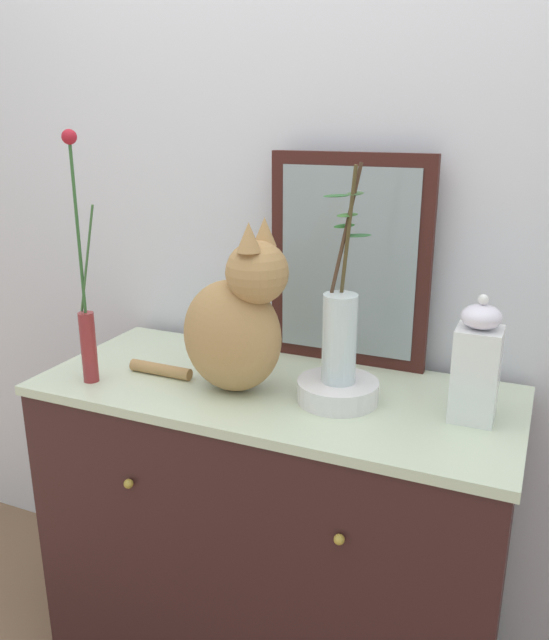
{
  "coord_description": "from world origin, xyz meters",
  "views": [
    {
      "loc": [
        0.62,
        -1.4,
        1.57
      ],
      "look_at": [
        0.0,
        0.0,
        1.08
      ],
      "focal_mm": 36.13,
      "sensor_mm": 36.0,
      "label": 1
    }
  ],
  "objects_px": {
    "sideboard": "(274,535)",
    "jar_lidded_porcelain": "(477,365)",
    "bowl_porcelain": "(338,391)",
    "mirror_leaning": "(349,262)",
    "cat_sitting": "(237,322)",
    "vase_glass_clear": "(340,330)",
    "vase_slim_green": "(86,315)"
  },
  "relations": [
    {
      "from": "bowl_porcelain",
      "to": "vase_glass_clear",
      "type": "height_order",
      "value": "vase_glass_clear"
    },
    {
      "from": "vase_slim_green",
      "to": "jar_lidded_porcelain",
      "type": "relative_size",
      "value": 2.15
    },
    {
      "from": "vase_slim_green",
      "to": "mirror_leaning",
      "type": "bearing_deg",
      "value": 35.6
    },
    {
      "from": "jar_lidded_porcelain",
      "to": "vase_glass_clear",
      "type": "bearing_deg",
      "value": -174.48
    },
    {
      "from": "vase_glass_clear",
      "to": "cat_sitting",
      "type": "bearing_deg",
      "value": -170.66
    },
    {
      "from": "bowl_porcelain",
      "to": "vase_glass_clear",
      "type": "distance_m",
      "value": 0.16
    },
    {
      "from": "cat_sitting",
      "to": "bowl_porcelain",
      "type": "height_order",
      "value": "cat_sitting"
    },
    {
      "from": "sideboard",
      "to": "vase_slim_green",
      "type": "xyz_separation_m",
      "value": [
        -0.46,
        -0.16,
        0.63
      ]
    },
    {
      "from": "cat_sitting",
      "to": "vase_glass_clear",
      "type": "bearing_deg",
      "value": 9.34
    },
    {
      "from": "mirror_leaning",
      "to": "vase_glass_clear",
      "type": "bearing_deg",
      "value": -76.1
    },
    {
      "from": "cat_sitting",
      "to": "vase_slim_green",
      "type": "bearing_deg",
      "value": -164.8
    },
    {
      "from": "mirror_leaning",
      "to": "cat_sitting",
      "type": "height_order",
      "value": "mirror_leaning"
    },
    {
      "from": "mirror_leaning",
      "to": "jar_lidded_porcelain",
      "type": "bearing_deg",
      "value": -31.41
    },
    {
      "from": "mirror_leaning",
      "to": "bowl_porcelain",
      "type": "distance_m",
      "value": 0.38
    },
    {
      "from": "mirror_leaning",
      "to": "vase_glass_clear",
      "type": "height_order",
      "value": "mirror_leaning"
    },
    {
      "from": "sideboard",
      "to": "cat_sitting",
      "type": "distance_m",
      "value": 0.64
    },
    {
      "from": "sideboard",
      "to": "bowl_porcelain",
      "type": "height_order",
      "value": "bowl_porcelain"
    },
    {
      "from": "sideboard",
      "to": "bowl_porcelain",
      "type": "bearing_deg",
      "value": -5.89
    },
    {
      "from": "bowl_porcelain",
      "to": "jar_lidded_porcelain",
      "type": "relative_size",
      "value": 0.67
    },
    {
      "from": "vase_slim_green",
      "to": "bowl_porcelain",
      "type": "relative_size",
      "value": 3.2
    },
    {
      "from": "sideboard",
      "to": "mirror_leaning",
      "type": "height_order",
      "value": "mirror_leaning"
    },
    {
      "from": "cat_sitting",
      "to": "sideboard",
      "type": "bearing_deg",
      "value": 36.6
    },
    {
      "from": "sideboard",
      "to": "mirror_leaning",
      "type": "xyz_separation_m",
      "value": [
        0.11,
        0.25,
        0.74
      ]
    },
    {
      "from": "jar_lidded_porcelain",
      "to": "cat_sitting",
      "type": "bearing_deg",
      "value": -172.77
    },
    {
      "from": "sideboard",
      "to": "mirror_leaning",
      "type": "distance_m",
      "value": 0.79
    },
    {
      "from": "bowl_porcelain",
      "to": "vase_glass_clear",
      "type": "bearing_deg",
      "value": 94.61
    },
    {
      "from": "jar_lidded_porcelain",
      "to": "mirror_leaning",
      "type": "bearing_deg",
      "value": 148.59
    },
    {
      "from": "sideboard",
      "to": "bowl_porcelain",
      "type": "relative_size",
      "value": 6.19
    },
    {
      "from": "bowl_porcelain",
      "to": "sideboard",
      "type": "bearing_deg",
      "value": 174.11
    },
    {
      "from": "cat_sitting",
      "to": "vase_glass_clear",
      "type": "xyz_separation_m",
      "value": [
        0.25,
        0.04,
        0.0
      ]
    },
    {
      "from": "cat_sitting",
      "to": "jar_lidded_porcelain",
      "type": "xyz_separation_m",
      "value": [
        0.57,
        0.07,
        -0.05
      ]
    },
    {
      "from": "sideboard",
      "to": "jar_lidded_porcelain",
      "type": "xyz_separation_m",
      "value": [
        0.49,
        0.01,
        0.58
      ]
    }
  ]
}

